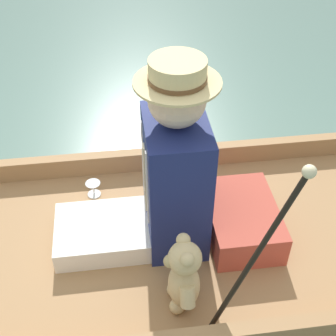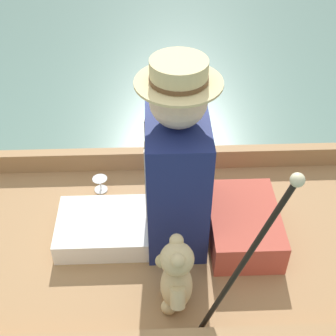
# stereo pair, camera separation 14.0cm
# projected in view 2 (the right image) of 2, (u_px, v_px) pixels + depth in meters

# --- Properties ---
(ground_plane) EXTENTS (16.00, 16.00, 0.00)m
(ground_plane) POSITION_uv_depth(u_px,v_px,m) (130.00, 259.00, 2.29)
(ground_plane) COLOR slate
(punt_boat) EXTENTS (1.16, 2.86, 0.24)m
(punt_boat) POSITION_uv_depth(u_px,v_px,m) (129.00, 250.00, 2.24)
(punt_boat) COLOR #997047
(punt_boat) RESTS_ON ground_plane
(seat_cushion) EXTENTS (0.45, 0.32, 0.17)m
(seat_cushion) POSITION_uv_depth(u_px,v_px,m) (243.00, 225.00, 2.18)
(seat_cushion) COLOR #B24738
(seat_cushion) RESTS_ON punt_boat
(seated_person) EXTENTS (0.37, 0.73, 0.92)m
(seated_person) POSITION_uv_depth(u_px,v_px,m) (164.00, 178.00, 2.01)
(seated_person) COLOR white
(seated_person) RESTS_ON punt_boat
(teddy_bear) EXTENTS (0.26, 0.15, 0.37)m
(teddy_bear) POSITION_uv_depth(u_px,v_px,m) (176.00, 277.00, 1.85)
(teddy_bear) COLOR tan
(teddy_bear) RESTS_ON punt_boat
(wine_glass) EXTENTS (0.08, 0.08, 0.08)m
(wine_glass) POSITION_uv_depth(u_px,v_px,m) (100.00, 182.00, 2.45)
(wine_glass) COLOR silver
(wine_glass) RESTS_ON punt_boat
(walking_cane) EXTENTS (0.04, 0.29, 0.84)m
(walking_cane) POSITION_uv_depth(u_px,v_px,m) (249.00, 254.00, 1.54)
(walking_cane) COLOR black
(walking_cane) RESTS_ON punt_boat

